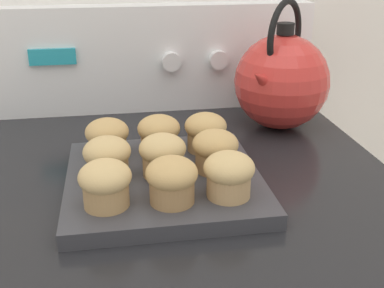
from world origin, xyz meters
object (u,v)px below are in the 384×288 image
object	(u,v)px
muffin_pan	(164,181)
muffin_r1_c2	(215,150)
muffin_r0_c2	(229,174)
muffin_r2_c0	(107,137)
muffin_r2_c2	(206,131)
muffin_r1_c0	(107,157)
muffin_r2_c1	(159,134)
tea_kettle	(281,80)
muffin_r0_c1	(172,180)
muffin_r0_c0	(105,183)
muffin_r1_c1	(163,154)

from	to	relation	value
muffin_pan	muffin_r1_c2	bearing A→B (deg)	1.49
muffin_r0_c2	muffin_r2_c0	world-z (taller)	same
muffin_r2_c2	muffin_pan	bearing A→B (deg)	-134.81
muffin_r1_c0	muffin_r2_c1	bearing A→B (deg)	44.19
muffin_r0_c2	tea_kettle	world-z (taller)	tea_kettle
muffin_r0_c1	muffin_r2_c2	size ratio (longest dim) A/B	1.00
muffin_pan	muffin_r2_c1	size ratio (longest dim) A/B	4.14
muffin_r0_c1	muffin_r1_c0	size ratio (longest dim) A/B	1.00
muffin_r0_c0	tea_kettle	world-z (taller)	tea_kettle
muffin_r1_c2	muffin_r2_c2	bearing A→B (deg)	89.97
muffin_r0_c1	muffin_r0_c2	world-z (taller)	same
muffin_r2_c0	muffin_r1_c0	bearing A→B (deg)	-90.14
muffin_r0_c1	muffin_r1_c1	bearing A→B (deg)	92.24
muffin_r1_c1	muffin_r0_c0	bearing A→B (deg)	-136.65
muffin_r0_c1	muffin_r2_c0	world-z (taller)	same
muffin_r0_c1	muffin_r2_c1	size ratio (longest dim) A/B	1.00
muffin_r2_c0	muffin_r0_c0	bearing A→B (deg)	-91.06
muffin_r2_c1	muffin_r0_c0	bearing A→B (deg)	-118.04
muffin_r0_c1	muffin_r2_c2	xyz separation A→B (m)	(0.07, 0.16, 0.00)
muffin_r0_c0	muffin_r1_c1	size ratio (longest dim) A/B	1.00
muffin_pan	tea_kettle	distance (m)	0.33
muffin_pan	tea_kettle	bearing A→B (deg)	40.89
muffin_r0_c1	tea_kettle	size ratio (longest dim) A/B	0.28
muffin_r1_c1	tea_kettle	world-z (taller)	tea_kettle
muffin_r0_c0	muffin_r2_c1	size ratio (longest dim) A/B	1.00
muffin_r1_c0	muffin_r2_c1	distance (m)	0.11
muffin_r1_c1	muffin_r2_c0	xyz separation A→B (m)	(-0.08, 0.08, 0.00)
muffin_r0_c1	muffin_r1_c0	distance (m)	0.11
muffin_r1_c1	muffin_r2_c2	size ratio (longest dim) A/B	1.00
muffin_r1_c1	muffin_r2_c2	bearing A→B (deg)	45.48
muffin_r0_c1	muffin_r1_c1	size ratio (longest dim) A/B	1.00
muffin_r1_c0	tea_kettle	size ratio (longest dim) A/B	0.28
muffin_r1_c0	muffin_r2_c2	size ratio (longest dim) A/B	1.00
tea_kettle	muffin_r1_c0	bearing A→B (deg)	-146.75
muffin_r1_c2	muffin_r1_c0	bearing A→B (deg)	-179.54
muffin_r0_c0	muffin_r1_c0	distance (m)	0.08
muffin_r0_c2	muffin_r2_c2	size ratio (longest dim) A/B	1.00
muffin_pan	muffin_r1_c1	xyz separation A→B (m)	(-0.00, -0.00, 0.04)
muffin_r2_c2	muffin_r0_c1	bearing A→B (deg)	-115.08
muffin_r2_c2	muffin_r1_c1	bearing A→B (deg)	-134.52
muffin_r1_c1	muffin_r2_c1	distance (m)	0.08
muffin_r1_c0	muffin_r2_c0	bearing A→B (deg)	89.86
muffin_r2_c1	muffin_r0_c2	bearing A→B (deg)	-64.20
muffin_pan	muffin_r2_c2	xyz separation A→B (m)	(0.08, 0.08, 0.04)
muffin_r1_c2	muffin_r2_c0	size ratio (longest dim) A/B	1.00
muffin_r2_c2	tea_kettle	size ratio (longest dim) A/B	0.28
muffin_r0_c0	muffin_r0_c1	bearing A→B (deg)	-2.71
muffin_pan	muffin_r1_c0	xyz separation A→B (m)	(-0.08, 0.00, 0.04)
muffin_r0_c0	muffin_r1_c2	distance (m)	0.17
muffin_r1_c0	muffin_r2_c0	distance (m)	0.07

